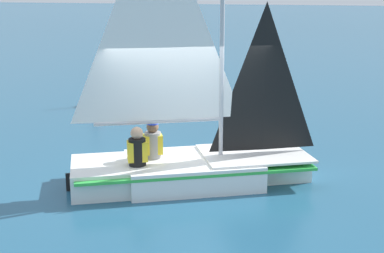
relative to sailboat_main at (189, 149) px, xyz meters
name	(u,v)px	position (x,y,z in m)	size (l,w,h in m)	color
ground_plane	(192,182)	(-0.03, 0.05, -0.66)	(260.00, 260.00, 0.00)	#235675
sailboat_main	(189,149)	(0.00, 0.00, 0.00)	(3.63, 4.42, 5.08)	white
sailor_helm	(153,149)	(0.20, -0.63, -0.03)	(0.41, 0.43, 1.16)	black
sailor_crew	(137,157)	(0.70, -0.70, -0.04)	(0.41, 0.43, 1.16)	black
buoy_marker	(95,99)	(-5.28, -5.26, -0.45)	(0.57, 0.57, 1.36)	red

